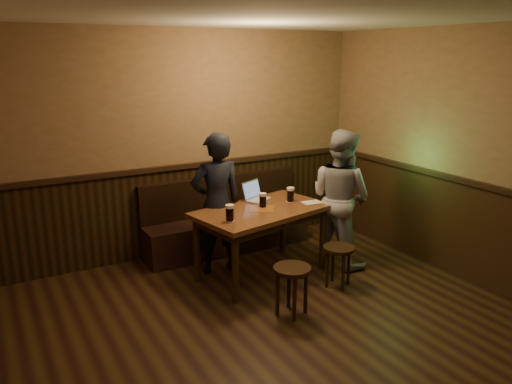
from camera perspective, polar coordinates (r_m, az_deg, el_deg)
The scene contains 12 objects.
room at distance 3.97m, azimuth 6.13°, elevation -3.49°, with size 5.04×6.04×2.84m.
bench at distance 6.56m, azimuth -3.43°, elevation -3.93°, with size 2.20×0.50×0.95m.
pub_table at distance 5.66m, azimuth 0.66°, elevation -2.94°, with size 1.64×1.14×0.81m.
stool_left at distance 4.92m, azimuth 4.13°, elevation -9.63°, with size 0.48×0.48×0.50m.
stool_right at distance 5.57m, azimuth 9.42°, elevation -7.08°, with size 0.41×0.41×0.46m.
pint_left at distance 5.19m, azimuth -3.02°, elevation -2.40°, with size 0.12×0.12×0.18m.
pint_mid at distance 5.65m, azimuth 0.78°, elevation -0.94°, with size 0.11×0.11×0.17m.
pint_right at distance 5.88m, azimuth 3.96°, elevation -0.29°, with size 0.11×0.11×0.18m.
laptop at distance 5.95m, azimuth -0.06°, elevation -0.37°, with size 0.39×0.36×0.22m.
menu at distance 5.90m, azimuth 6.38°, elevation -1.17°, with size 0.22×0.15×0.00m, color silver.
person_suit at distance 5.75m, azimuth -4.52°, elevation -1.34°, with size 0.60×0.40×1.66m, color black.
person_grey at distance 6.07m, azimuth 9.60°, elevation -0.64°, with size 0.80×0.62×1.65m, color gray.
Camera 1 is at (-2.21, -2.82, 2.48)m, focal length 35.00 mm.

